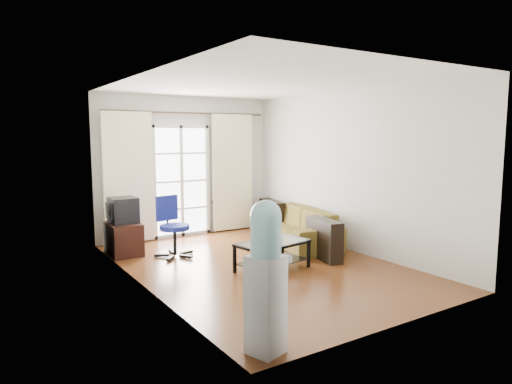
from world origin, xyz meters
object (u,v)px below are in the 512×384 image
coffee_table (272,252)px  task_chair (174,239)px  tv_stand (123,238)px  water_cooler (266,274)px  sofa (295,226)px  crt_tv (122,210)px

coffee_table → task_chair: 1.75m
tv_stand → water_cooler: size_ratio=0.51×
sofa → task_chair: bearing=-85.5°
coffee_table → crt_tv: crt_tv is taller
water_cooler → crt_tv: bearing=72.7°
crt_tv → sofa: bearing=-19.0°
tv_stand → water_cooler: 4.16m
tv_stand → crt_tv: crt_tv is taller
coffee_table → task_chair: size_ratio=1.16×
coffee_table → water_cooler: water_cooler is taller
coffee_table → crt_tv: 2.66m
tv_stand → task_chair: size_ratio=0.73×
sofa → task_chair: (-2.21, 0.33, -0.03)m
crt_tv → water_cooler: size_ratio=0.33×
sofa → crt_tv: (-2.85, 0.94, 0.41)m
sofa → task_chair: 2.24m
task_chair → water_cooler: size_ratio=0.70×
coffee_table → crt_tv: bearing=126.3°
crt_tv → tv_stand: bearing=-96.1°
task_chair → tv_stand: bearing=127.2°
tv_stand → task_chair: task_chair is taller
sofa → coffee_table: 1.75m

